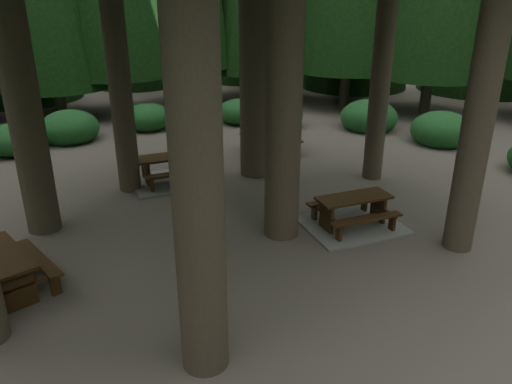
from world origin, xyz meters
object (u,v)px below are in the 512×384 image
picnic_table_a (353,216)px  picnic_table_c (173,172)px  picnic_table_d (270,136)px  picnic_table_b (4,266)px

picnic_table_a → picnic_table_c: bearing=126.8°
picnic_table_c → picnic_table_d: bearing=22.2°
picnic_table_b → picnic_table_d: (9.48, 5.05, 0.02)m
picnic_table_a → picnic_table_d: bearing=85.6°
picnic_table_d → picnic_table_b: bearing=-134.4°
picnic_table_b → picnic_table_c: bearing=-64.3°
picnic_table_b → picnic_table_d: 10.74m
picnic_table_a → picnic_table_d: picnic_table_d is taller
picnic_table_a → picnic_table_b: picnic_table_b is taller
picnic_table_c → picnic_table_b: bearing=-134.4°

